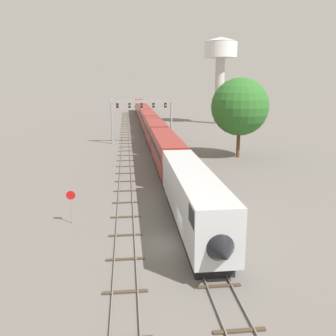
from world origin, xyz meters
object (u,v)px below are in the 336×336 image
object	(u,v)px
signal_gantry	(142,111)
water_tower	(220,57)
passenger_train	(149,121)
trackside_tree_left	(240,107)
stop_sign	(71,202)

from	to	relation	value
signal_gantry	water_tower	xyz separation A→B (m)	(23.45, 32.53, 12.16)
passenger_train	water_tower	size ratio (longest dim) A/B	5.79
passenger_train	trackside_tree_left	xyz separation A→B (m)	(12.38, -31.39, 5.35)
passenger_train	signal_gantry	size ratio (longest dim) A/B	11.35
trackside_tree_left	passenger_train	bearing A→B (deg)	111.52
water_tower	stop_sign	world-z (taller)	water_tower
passenger_train	trackside_tree_left	size ratio (longest dim) A/B	11.04
water_tower	stop_sign	size ratio (longest dim) A/B	8.24
stop_sign	signal_gantry	bearing A→B (deg)	79.30
signal_gantry	water_tower	size ratio (longest dim) A/B	0.51
signal_gantry	trackside_tree_left	size ratio (longest dim) A/B	0.97
passenger_train	signal_gantry	bearing A→B (deg)	-97.93
passenger_train	water_tower	xyz separation A→B (m)	(21.20, 16.38, 15.86)
water_tower	trackside_tree_left	xyz separation A→B (m)	(-8.83, -47.76, -10.51)
stop_sign	passenger_train	bearing A→B (deg)	80.08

